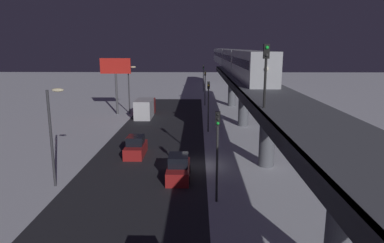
{
  "coord_description": "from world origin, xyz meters",
  "views": [
    {
      "loc": [
        -0.09,
        29.98,
        10.57
      ],
      "look_at": [
        0.64,
        -13.06,
        1.28
      ],
      "focal_mm": 32.27,
      "sensor_mm": 36.0,
      "label": 1
    }
  ],
  "objects_px": {
    "box_truck": "(145,108)",
    "traffic_light_far": "(205,83)",
    "traffic_light_distant": "(203,74)",
    "rail_signal": "(266,65)",
    "traffic_light_mid": "(208,99)",
    "traffic_light_near": "(217,144)",
    "sedan_red": "(178,169)",
    "subway_train": "(230,58)",
    "sedan_red_2": "(136,147)",
    "commercial_billboard": "(116,72)"
  },
  "relations": [
    {
      "from": "box_truck",
      "to": "traffic_light_far",
      "type": "bearing_deg",
      "value": -131.81
    },
    {
      "from": "traffic_light_far",
      "to": "traffic_light_distant",
      "type": "height_order",
      "value": "same"
    },
    {
      "from": "rail_signal",
      "to": "traffic_light_mid",
      "type": "bearing_deg",
      "value": -82.06
    },
    {
      "from": "traffic_light_near",
      "to": "traffic_light_far",
      "type": "distance_m",
      "value": 40.77
    },
    {
      "from": "rail_signal",
      "to": "traffic_light_distant",
      "type": "xyz_separation_m",
      "value": [
        2.92,
        -61.69,
        -5.3
      ]
    },
    {
      "from": "sedan_red",
      "to": "traffic_light_near",
      "type": "distance_m",
      "value": 6.29
    },
    {
      "from": "subway_train",
      "to": "sedan_red_2",
      "type": "height_order",
      "value": "subway_train"
    },
    {
      "from": "traffic_light_near",
      "to": "traffic_light_mid",
      "type": "distance_m",
      "value": 20.38
    },
    {
      "from": "subway_train",
      "to": "traffic_light_distant",
      "type": "xyz_separation_m",
      "value": [
        4.9,
        -14.86,
        -4.35
      ]
    },
    {
      "from": "subway_train",
      "to": "traffic_light_far",
      "type": "height_order",
      "value": "subway_train"
    },
    {
      "from": "box_truck",
      "to": "commercial_billboard",
      "type": "bearing_deg",
      "value": -21.77
    },
    {
      "from": "rail_signal",
      "to": "traffic_light_mid",
      "type": "height_order",
      "value": "rail_signal"
    },
    {
      "from": "subway_train",
      "to": "traffic_light_distant",
      "type": "height_order",
      "value": "subway_train"
    },
    {
      "from": "rail_signal",
      "to": "traffic_light_near",
      "type": "xyz_separation_m",
      "value": [
        2.92,
        -0.54,
        -5.3
      ]
    },
    {
      "from": "sedan_red",
      "to": "box_truck",
      "type": "relative_size",
      "value": 0.59
    },
    {
      "from": "box_truck",
      "to": "traffic_light_distant",
      "type": "relative_size",
      "value": 1.16
    },
    {
      "from": "commercial_billboard",
      "to": "traffic_light_near",
      "type": "bearing_deg",
      "value": 114.03
    },
    {
      "from": "traffic_light_far",
      "to": "traffic_light_distant",
      "type": "distance_m",
      "value": 20.38
    },
    {
      "from": "sedan_red_2",
      "to": "traffic_light_far",
      "type": "relative_size",
      "value": 0.63
    },
    {
      "from": "box_truck",
      "to": "traffic_light_distant",
      "type": "height_order",
      "value": "traffic_light_distant"
    },
    {
      "from": "sedan_red_2",
      "to": "traffic_light_near",
      "type": "relative_size",
      "value": 0.63
    },
    {
      "from": "sedan_red",
      "to": "traffic_light_near",
      "type": "height_order",
      "value": "traffic_light_near"
    },
    {
      "from": "traffic_light_mid",
      "to": "rail_signal",
      "type": "bearing_deg",
      "value": 97.94
    },
    {
      "from": "box_truck",
      "to": "commercial_billboard",
      "type": "height_order",
      "value": "commercial_billboard"
    },
    {
      "from": "traffic_light_near",
      "to": "traffic_light_mid",
      "type": "bearing_deg",
      "value": -90.0
    },
    {
      "from": "traffic_light_mid",
      "to": "traffic_light_distant",
      "type": "bearing_deg",
      "value": -90.0
    },
    {
      "from": "subway_train",
      "to": "traffic_light_mid",
      "type": "xyz_separation_m",
      "value": [
        4.9,
        25.9,
        -4.35
      ]
    },
    {
      "from": "rail_signal",
      "to": "box_truck",
      "type": "height_order",
      "value": "rail_signal"
    },
    {
      "from": "traffic_light_mid",
      "to": "commercial_billboard",
      "type": "distance_m",
      "value": 18.64
    },
    {
      "from": "subway_train",
      "to": "box_truck",
      "type": "height_order",
      "value": "subway_train"
    },
    {
      "from": "box_truck",
      "to": "commercial_billboard",
      "type": "relative_size",
      "value": 0.83
    },
    {
      "from": "sedan_red",
      "to": "traffic_light_far",
      "type": "xyz_separation_m",
      "value": [
        -2.9,
        -36.36,
        3.41
      ]
    },
    {
      "from": "traffic_light_mid",
      "to": "traffic_light_distant",
      "type": "height_order",
      "value": "same"
    },
    {
      "from": "traffic_light_far",
      "to": "commercial_billboard",
      "type": "relative_size",
      "value": 0.72
    },
    {
      "from": "sedan_red",
      "to": "commercial_billboard",
      "type": "distance_m",
      "value": 30.5
    },
    {
      "from": "traffic_light_mid",
      "to": "traffic_light_distant",
      "type": "xyz_separation_m",
      "value": [
        0.0,
        -40.77,
        0.0
      ]
    },
    {
      "from": "rail_signal",
      "to": "box_truck",
      "type": "xyz_separation_m",
      "value": [
        12.42,
        -30.69,
        -8.15
      ]
    },
    {
      "from": "traffic_light_mid",
      "to": "traffic_light_far",
      "type": "xyz_separation_m",
      "value": [
        0.0,
        -20.38,
        0.0
      ]
    },
    {
      "from": "traffic_light_far",
      "to": "traffic_light_distant",
      "type": "relative_size",
      "value": 1.0
    },
    {
      "from": "sedan_red_2",
      "to": "traffic_light_distant",
      "type": "bearing_deg",
      "value": -98.42
    },
    {
      "from": "traffic_light_far",
      "to": "traffic_light_mid",
      "type": "bearing_deg",
      "value": 90.0
    },
    {
      "from": "sedan_red",
      "to": "sedan_red_2",
      "type": "bearing_deg",
      "value": 127.16
    },
    {
      "from": "rail_signal",
      "to": "sedan_red",
      "type": "height_order",
      "value": "rail_signal"
    },
    {
      "from": "traffic_light_far",
      "to": "rail_signal",
      "type": "bearing_deg",
      "value": 94.04
    },
    {
      "from": "traffic_light_distant",
      "to": "commercial_billboard",
      "type": "relative_size",
      "value": 0.72
    },
    {
      "from": "rail_signal",
      "to": "sedan_red",
      "type": "xyz_separation_m",
      "value": [
        5.82,
        -4.95,
        -8.71
      ]
    },
    {
      "from": "box_truck",
      "to": "sedan_red_2",
      "type": "bearing_deg",
      "value": 95.81
    },
    {
      "from": "rail_signal",
      "to": "traffic_light_distant",
      "type": "relative_size",
      "value": 0.62
    },
    {
      "from": "rail_signal",
      "to": "sedan_red_2",
      "type": "distance_m",
      "value": 17.48
    },
    {
      "from": "traffic_light_near",
      "to": "commercial_billboard",
      "type": "xyz_separation_m",
      "value": [
        14.29,
        -32.06,
        2.63
      ]
    }
  ]
}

